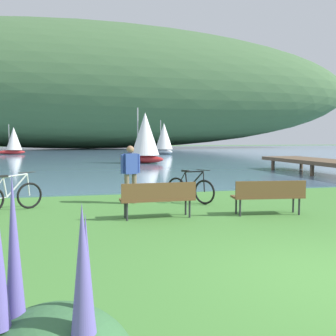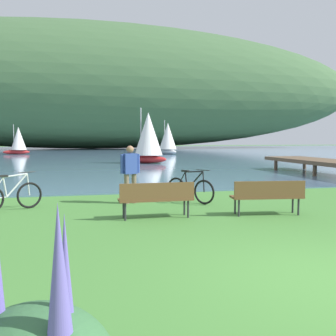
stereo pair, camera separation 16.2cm
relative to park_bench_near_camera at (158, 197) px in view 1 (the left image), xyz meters
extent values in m
cube|color=#5B7F9E|center=(1.59, 44.20, -0.50)|extent=(180.00, 80.00, 0.04)
ellipsoid|color=#42663D|center=(-0.15, 64.06, 10.87)|extent=(107.48, 28.00, 22.70)
cube|color=brown|center=(0.00, 0.08, -0.07)|extent=(1.81, 0.51, 0.05)
cube|color=brown|center=(0.00, -0.13, 0.15)|extent=(1.80, 0.07, 0.40)
cylinder|color=#2D2D33|center=(-0.77, 0.24, -0.30)|extent=(0.05, 0.05, 0.45)
cylinder|color=#2D2D33|center=(0.76, 0.26, -0.30)|extent=(0.05, 0.05, 0.45)
cylinder|color=#2D2D33|center=(-0.76, -0.10, -0.30)|extent=(0.05, 0.05, 0.45)
cylinder|color=#2D2D33|center=(0.77, -0.08, -0.30)|extent=(0.05, 0.05, 0.45)
cube|color=brown|center=(2.80, -0.14, -0.07)|extent=(1.84, 0.68, 0.05)
cube|color=brown|center=(2.78, -0.35, 0.15)|extent=(1.79, 0.24, 0.40)
cylinder|color=#2D2D33|center=(2.06, 0.11, -0.30)|extent=(0.05, 0.05, 0.45)
cylinder|color=#2D2D33|center=(3.58, -0.06, -0.30)|extent=(0.05, 0.05, 0.45)
cylinder|color=#2D2D33|center=(2.02, -0.23, -0.30)|extent=(0.05, 0.05, 0.45)
cylinder|color=#2D2D33|center=(3.54, -0.39, -0.30)|extent=(0.05, 0.05, 0.45)
torus|color=black|center=(1.73, 1.66, -0.16)|extent=(0.48, 0.61, 0.72)
torus|color=black|center=(1.10, 2.50, -0.16)|extent=(0.48, 0.61, 0.72)
cylinder|color=black|center=(1.53, 1.93, 0.15)|extent=(0.40, 0.51, 0.61)
cylinder|color=black|center=(1.50, 1.96, 0.41)|extent=(0.43, 0.55, 0.09)
cylinder|color=black|center=(1.33, 2.19, 0.12)|extent=(0.11, 0.13, 0.54)
cylinder|color=black|center=(1.23, 2.33, -0.15)|extent=(0.28, 0.36, 0.05)
cylinder|color=black|center=(1.20, 2.36, 0.11)|extent=(0.24, 0.31, 0.56)
cylinder|color=black|center=(1.71, 1.68, 0.14)|extent=(0.08, 0.09, 0.60)
cube|color=black|center=(1.31, 2.22, 0.42)|extent=(0.22, 0.25, 0.05)
cylinder|color=black|center=(1.70, 1.70, 0.48)|extent=(0.31, 0.40, 0.02)
torus|color=black|center=(-3.17, 2.09, -0.16)|extent=(0.64, 0.44, 0.72)
cylinder|color=silver|center=(-3.45, 1.91, 0.15)|extent=(0.53, 0.36, 0.61)
cylinder|color=silver|center=(-3.48, 1.89, 0.41)|extent=(0.58, 0.39, 0.09)
cylinder|color=silver|center=(-3.73, 1.73, 0.12)|extent=(0.13, 0.10, 0.54)
cylinder|color=silver|center=(-3.19, 2.08, 0.14)|extent=(0.09, 0.08, 0.60)
cube|color=black|center=(-3.76, 1.71, 0.42)|extent=(0.26, 0.21, 0.05)
cylinder|color=black|center=(-3.21, 2.06, 0.48)|extent=(0.42, 0.28, 0.02)
cylinder|color=#72604C|center=(-0.47, 2.25, -0.08)|extent=(0.14, 0.14, 0.88)
cylinder|color=#72604C|center=(-0.24, 2.31, -0.08)|extent=(0.14, 0.14, 0.88)
cube|color=#334CA5|center=(-0.36, 2.28, 0.66)|extent=(0.43, 0.31, 0.60)
sphere|color=#9E7051|center=(-0.36, 2.28, 1.08)|extent=(0.22, 0.22, 0.22)
cylinder|color=#334CA5|center=(-0.61, 2.21, 0.66)|extent=(0.09, 0.09, 0.56)
cylinder|color=#334CA5|center=(-0.11, 2.35, 0.66)|extent=(0.09, 0.09, 0.56)
cylinder|color=#386B3D|center=(-1.82, -6.60, 0.25)|extent=(0.02, 0.02, 0.12)
cone|color=#6B5BB7|center=(-1.82, -6.60, 0.63)|extent=(0.09, 0.09, 0.63)
cylinder|color=#386B3D|center=(-2.24, -6.54, 0.25)|extent=(0.02, 0.02, 0.12)
cone|color=#6B5BB7|center=(-2.24, -6.54, 0.75)|extent=(0.12, 0.12, 0.88)
cone|color=#6B5BB7|center=(-1.84, -6.84, 0.68)|extent=(0.14, 0.14, 0.74)
ellipsoid|color=#B22323|center=(2.85, 20.02, -0.17)|extent=(3.55, 2.77, 0.63)
cylinder|color=#B2B2B2|center=(2.61, 20.17, 1.93)|extent=(0.09, 0.09, 3.57)
cone|color=white|center=(3.13, 19.84, 1.75)|extent=(2.93, 2.93, 3.22)
ellipsoid|color=#B22323|center=(-9.49, 39.70, -0.22)|extent=(3.10, 1.25, 0.53)
cylinder|color=#B2B2B2|center=(-9.72, 39.67, 1.55)|extent=(0.08, 0.08, 3.01)
cone|color=white|center=(-9.21, 39.74, 1.40)|extent=(2.02, 2.02, 2.71)
ellipsoid|color=white|center=(8.02, 36.24, -0.18)|extent=(2.56, 3.50, 0.61)
cylinder|color=#B2B2B2|center=(7.89, 36.47, 1.86)|extent=(0.09, 0.09, 3.47)
cone|color=white|center=(8.18, 35.95, 1.69)|extent=(2.81, 2.81, 3.13)
cube|color=brown|center=(10.59, 8.20, 0.18)|extent=(2.40, 10.00, 0.20)
cylinder|color=brown|center=(9.63, 8.20, -0.22)|extent=(0.20, 0.20, 0.60)
cylinder|color=brown|center=(9.63, 12.20, -0.22)|extent=(0.20, 0.20, 0.60)
cylinder|color=brown|center=(11.55, 12.20, -0.22)|extent=(0.20, 0.20, 0.60)
camera|label=1|loc=(-1.86, -8.96, 1.40)|focal=41.22mm
camera|label=2|loc=(-1.70, -9.00, 1.40)|focal=41.22mm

